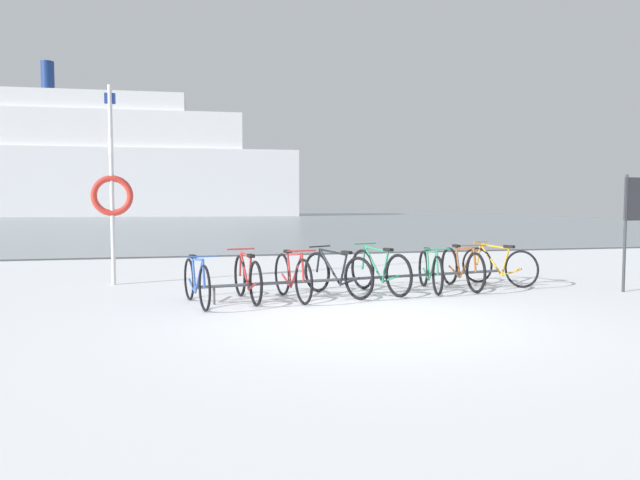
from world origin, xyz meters
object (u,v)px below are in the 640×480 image
Objects in this scene: bicycle_6 at (462,268)px; bicycle_7 at (498,266)px; bicycle_3 at (337,274)px; bicycle_0 at (196,282)px; rescue_post at (112,191)px; ferry_ship at (107,166)px; bicycle_2 at (293,276)px; bicycle_5 at (430,271)px; info_sign at (637,212)px; bicycle_4 at (380,271)px; bicycle_1 at (247,278)px.

bicycle_7 is at bearing 17.23° from bicycle_6.
bicycle_0 is at bearing -169.60° from bicycle_3.
rescue_post reaches higher than bicycle_0.
ferry_ship is (-14.05, 66.89, 5.88)m from bicycle_6.
rescue_post is at bearing 140.09° from bicycle_2.
info_sign is at bearing -14.17° from bicycle_5.
bicycle_4 is 68.42m from ferry_ship.
bicycle_4 reaches higher than bicycle_7.
bicycle_6 is 6.69m from rescue_post.
bicycle_6 is 3.16m from info_sign.
bicycle_7 is at bearing 9.69° from bicycle_0.
bicycle_0 is 68.47m from ferry_ship.
info_sign reaches higher than bicycle_4.
bicycle_6 is 0.87× the size of info_sign.
bicycle_0 is 1.16× the size of bicycle_7.
rescue_post is (-3.80, 2.27, 1.42)m from bicycle_3.
info_sign is at bearing -2.24° from bicycle_0.
bicycle_3 and bicycle_7 have the same top height.
bicycle_5 is at bearing 6.03° from bicycle_1.
bicycle_6 is (0.66, 0.10, 0.02)m from bicycle_5.
bicycle_7 is 7.46m from rescue_post.
ferry_ship is at bearing 101.86° from bicycle_6.
bicycle_7 is at bearing 13.57° from bicycle_5.
bicycle_4 is at bearing -170.71° from bicycle_7.
bicycle_6 is at bearing 4.72° from bicycle_4.
bicycle_4 is at bearing 8.89° from bicycle_3.
bicycle_7 is (0.89, 0.28, -0.01)m from bicycle_6.
bicycle_4 is at bearing 10.01° from bicycle_0.
ferry_ship is at bearing 96.89° from rescue_post.
bicycle_3 is 1.76m from bicycle_5.
bicycle_3 is 0.81m from bicycle_4.
bicycle_5 is 0.84× the size of info_sign.
bicycle_3 is at bearing 10.40° from bicycle_0.
rescue_post reaches higher than bicycle_1.
rescue_post is 0.08× the size of ferry_ship.
bicycle_7 reaches higher than bicycle_5.
ferry_ship is (-11.64, 67.15, 5.89)m from bicycle_3.
bicycle_4 is at bearing 169.24° from info_sign.
rescue_post is (-7.11, 1.74, 1.41)m from bicycle_7.
bicycle_3 is at bearing -170.80° from bicycle_7.
ferry_ship reaches higher than rescue_post.
bicycle_4 is at bearing -175.28° from bicycle_6.
rescue_post is at bearing 118.87° from bicycle_0.
ferry_ship is (-12.43, 67.03, 5.87)m from bicycle_4.
bicycle_4 is at bearing 12.73° from bicycle_2.
bicycle_0 is 1.53m from bicycle_2.
bicycle_6 is (1.62, 0.13, -0.00)m from bicycle_4.
bicycle_3 is (1.52, 0.19, 0.00)m from bicycle_1.
bicycle_2 is at bearing -4.03° from bicycle_1.
bicycle_4 is 0.97× the size of bicycle_6.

